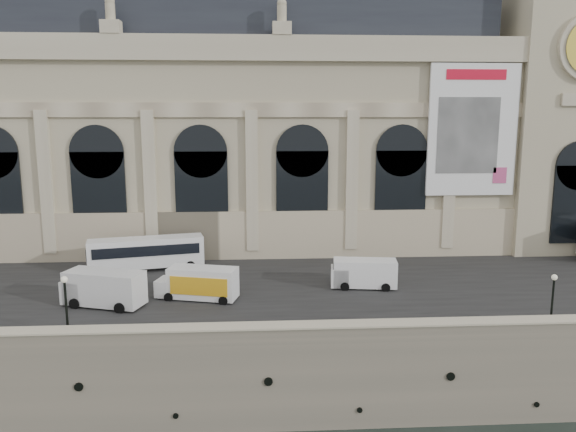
% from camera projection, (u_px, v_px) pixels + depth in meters
% --- Properties ---
extents(quay, '(160.00, 70.00, 6.00)m').
position_uv_depth(quay, '(245.00, 256.00, 70.56)').
color(quay, gray).
rests_on(quay, ground).
extents(street, '(160.00, 24.00, 0.06)m').
position_uv_depth(street, '(241.00, 282.00, 49.40)').
color(street, '#2D2D2D').
rests_on(street, quay).
extents(parapet, '(160.00, 1.40, 1.21)m').
position_uv_depth(parapet, '(237.00, 334.00, 36.13)').
color(parapet, gray).
rests_on(parapet, quay).
extents(museum, '(69.00, 18.70, 29.10)m').
position_uv_depth(museum, '(190.00, 122.00, 63.15)').
color(museum, '#BCB191').
rests_on(museum, quay).
extents(clock_pavilion, '(13.00, 14.72, 36.70)m').
position_uv_depth(clock_pavilion, '(550.00, 88.00, 61.96)').
color(clock_pavilion, '#BCB191').
rests_on(clock_pavilion, quay).
extents(bus_left, '(10.83, 4.45, 3.12)m').
position_uv_depth(bus_left, '(146.00, 252.00, 52.92)').
color(bus_left, white).
rests_on(bus_left, quay).
extents(van_b, '(6.64, 4.15, 2.77)m').
position_uv_depth(van_b, '(100.00, 288.00, 43.07)').
color(van_b, silver).
rests_on(van_b, quay).
extents(van_c, '(5.74, 2.84, 2.45)m').
position_uv_depth(van_c, '(361.00, 273.00, 47.64)').
color(van_c, white).
rests_on(van_c, quay).
extents(box_truck, '(6.78, 3.61, 2.61)m').
position_uv_depth(box_truck, '(199.00, 283.00, 44.65)').
color(box_truck, white).
rests_on(box_truck, quay).
extents(lamp_left, '(0.43, 0.43, 4.23)m').
position_uv_depth(lamp_left, '(66.00, 308.00, 36.75)').
color(lamp_left, black).
rests_on(lamp_left, quay).
extents(lamp_right, '(0.40, 0.40, 3.92)m').
position_uv_depth(lamp_right, '(552.00, 302.00, 38.23)').
color(lamp_right, black).
rests_on(lamp_right, quay).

